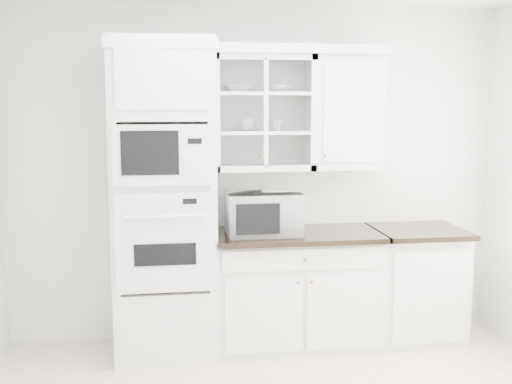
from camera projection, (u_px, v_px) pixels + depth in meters
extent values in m
cube|color=white|center=(256.00, 174.00, 5.25)|extent=(4.00, 0.02, 2.70)
cube|color=white|center=(164.00, 200.00, 4.85)|extent=(0.76, 0.65, 2.40)
cube|color=white|center=(165.00, 243.00, 4.56)|extent=(0.70, 0.03, 0.72)
cube|color=black|center=(165.00, 255.00, 4.55)|extent=(0.44, 0.01, 0.16)
cube|color=white|center=(163.00, 156.00, 4.47)|extent=(0.70, 0.03, 0.43)
cube|color=black|center=(150.00, 153.00, 4.44)|extent=(0.40, 0.01, 0.31)
cube|color=white|center=(296.00, 290.00, 5.13)|extent=(1.30, 0.60, 0.88)
cube|color=black|center=(297.00, 235.00, 5.03)|extent=(1.32, 0.67, 0.04)
cube|color=white|center=(415.00, 285.00, 5.27)|extent=(0.70, 0.60, 0.88)
cube|color=black|center=(419.00, 231.00, 5.17)|extent=(0.72, 0.67, 0.04)
cube|color=white|center=(263.00, 113.00, 5.03)|extent=(0.80, 0.33, 0.90)
cube|color=white|center=(263.00, 132.00, 5.05)|extent=(0.74, 0.29, 0.02)
cube|color=white|center=(263.00, 94.00, 5.01)|extent=(0.74, 0.29, 0.02)
cube|color=white|center=(346.00, 113.00, 5.12)|extent=(0.55, 0.33, 0.90)
cube|color=white|center=(250.00, 49.00, 4.92)|extent=(2.14, 0.38, 0.07)
imported|color=white|center=(263.00, 213.00, 4.95)|extent=(0.57, 0.47, 0.33)
imported|color=white|center=(239.00, 88.00, 4.98)|extent=(0.26, 0.26, 0.06)
imported|color=white|center=(279.00, 89.00, 5.00)|extent=(0.24, 0.24, 0.06)
imported|color=white|center=(247.00, 125.00, 5.04)|extent=(0.15, 0.15, 0.09)
imported|color=white|center=(277.00, 125.00, 5.05)|extent=(0.12, 0.12, 0.09)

